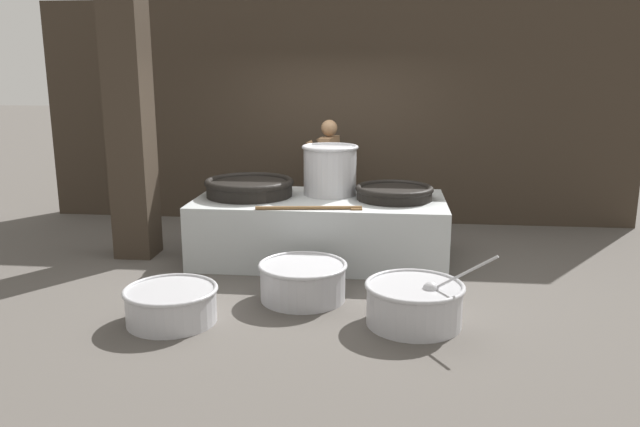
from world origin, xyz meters
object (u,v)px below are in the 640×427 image
cook (328,173)px  prep_bowl_vegetables (414,302)px  giant_wok_far (394,192)px  prep_bowl_extra (171,303)px  stock_pot (330,169)px  prep_bowl_meat (303,279)px  giant_wok_near (249,187)px

cook → prep_bowl_vegetables: (1.07, -3.08, -0.64)m
giant_wok_far → prep_bowl_extra: bearing=-133.7°
stock_pot → prep_bowl_meat: 1.84m
stock_pot → prep_bowl_extra: (-1.23, -2.32, -0.89)m
cook → giant_wok_far: bearing=139.6°
prep_bowl_meat → giant_wok_near: bearing=120.5°
prep_bowl_vegetables → prep_bowl_meat: prep_bowl_vegetables is taller
giant_wok_far → stock_pot: 0.84m
cook → prep_bowl_extra: size_ratio=1.85×
stock_pot → cook: bearing=96.6°
giant_wok_near → prep_bowl_meat: size_ratio=1.21×
cook → prep_bowl_vegetables: bearing=121.0°
giant_wok_far → cook: size_ratio=0.58×
cook → prep_bowl_vegetables: 3.32m
giant_wok_far → prep_bowl_vegetables: bearing=-84.7°
stock_pot → prep_bowl_vegetables: 2.50m
giant_wok_far → cook: cook is taller
cook → prep_bowl_extra: cook is taller
prep_bowl_vegetables → giant_wok_far: bearing=95.3°
prep_bowl_vegetables → prep_bowl_meat: 1.20m
giant_wok_near → giant_wok_far: 1.75m
cook → prep_bowl_meat: size_ratio=1.78×
giant_wok_far → prep_bowl_vegetables: (0.18, -1.93, -0.62)m
stock_pot → prep_bowl_meat: bearing=-94.3°
giant_wok_near → giant_wok_far: (1.75, -0.02, -0.03)m
giant_wok_near → giant_wok_far: size_ratio=1.17×
cook → prep_bowl_extra: bearing=82.8°
giant_wok_far → prep_bowl_vegetables: giant_wok_far is taller
stock_pot → prep_bowl_extra: 2.77m
giant_wok_far → giant_wok_near: bearing=179.3°
giant_wok_far → prep_bowl_extra: giant_wok_far is taller
giant_wok_far → stock_pot: bearing=165.2°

